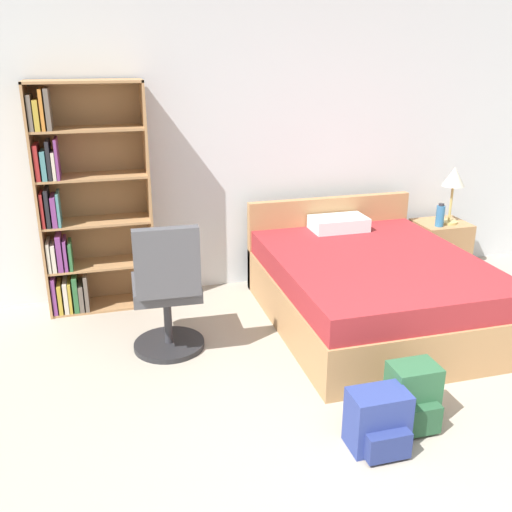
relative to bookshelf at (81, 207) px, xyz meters
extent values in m
cube|color=silver|center=(1.58, 0.22, 0.40)|extent=(9.00, 0.06, 2.60)
cube|color=#AD7F51|center=(-0.32, -0.01, 0.05)|extent=(0.02, 0.34, 1.90)
cube|color=#AD7F51|center=(0.56, -0.01, 0.05)|extent=(0.02, 0.34, 1.90)
cube|color=#936C45|center=(0.12, 0.15, 0.05)|extent=(0.90, 0.01, 1.90)
cube|color=#AD7F51|center=(0.12, -0.01, -0.89)|extent=(0.86, 0.32, 0.02)
cube|color=#7A387F|center=(-0.29, -0.04, -0.72)|extent=(0.03, 0.25, 0.32)
cube|color=gold|center=(-0.24, -0.06, -0.75)|extent=(0.03, 0.22, 0.26)
cube|color=beige|center=(-0.20, -0.05, -0.75)|extent=(0.03, 0.23, 0.27)
cube|color=gold|center=(-0.16, -0.04, -0.75)|extent=(0.02, 0.27, 0.26)
cube|color=#2D6638|center=(-0.12, -0.04, -0.73)|extent=(0.04, 0.26, 0.31)
cube|color=#665B51|center=(-0.07, -0.04, -0.77)|extent=(0.04, 0.25, 0.23)
cube|color=#665B51|center=(-0.03, -0.06, -0.73)|extent=(0.03, 0.23, 0.31)
cube|color=#AD7F51|center=(0.12, -0.01, -0.51)|extent=(0.86, 0.32, 0.02)
cube|color=beige|center=(-0.29, -0.05, -0.38)|extent=(0.03, 0.24, 0.25)
cube|color=beige|center=(-0.25, -0.07, -0.38)|extent=(0.03, 0.20, 0.23)
cube|color=#7A387F|center=(-0.20, -0.04, -0.35)|extent=(0.04, 0.25, 0.30)
cube|color=#7A387F|center=(-0.16, -0.06, -0.37)|extent=(0.03, 0.23, 0.26)
cube|color=#2D6638|center=(-0.12, -0.06, -0.39)|extent=(0.02, 0.22, 0.23)
cube|color=#AD7F51|center=(0.12, -0.01, -0.13)|extent=(0.86, 0.32, 0.02)
cube|color=maroon|center=(-0.29, -0.07, 0.02)|extent=(0.02, 0.20, 0.28)
cube|color=black|center=(-0.25, -0.04, 0.03)|extent=(0.03, 0.25, 0.30)
cube|color=#7A387F|center=(-0.20, -0.06, 0.00)|extent=(0.04, 0.23, 0.25)
cube|color=teal|center=(-0.17, -0.05, 0.01)|extent=(0.02, 0.24, 0.27)
cube|color=#AD7F51|center=(0.12, -0.01, 0.25)|extent=(0.86, 0.32, 0.02)
cube|color=maroon|center=(-0.28, -0.05, 0.40)|extent=(0.03, 0.23, 0.28)
cube|color=teal|center=(-0.24, -0.06, 0.37)|extent=(0.04, 0.22, 0.23)
cube|color=black|center=(-0.20, -0.05, 0.41)|extent=(0.03, 0.25, 0.30)
cube|color=beige|center=(-0.16, -0.07, 0.37)|extent=(0.03, 0.19, 0.22)
cube|color=#7A387F|center=(-0.14, -0.04, 0.42)|extent=(0.02, 0.26, 0.31)
cube|color=#AD7F51|center=(0.12, -0.01, 0.63)|extent=(0.86, 0.32, 0.02)
cube|color=#665B51|center=(-0.28, -0.05, 0.77)|extent=(0.03, 0.23, 0.27)
cube|color=gold|center=(-0.24, -0.08, 0.76)|extent=(0.04, 0.19, 0.23)
cube|color=orange|center=(-0.20, -0.05, 0.79)|extent=(0.03, 0.24, 0.31)
cube|color=#665B51|center=(-0.16, -0.04, 0.80)|extent=(0.03, 0.25, 0.31)
cube|color=#AD7F51|center=(0.12, -0.01, 0.99)|extent=(0.90, 0.34, 0.02)
cube|color=#AD7F51|center=(2.22, -0.93, -0.71)|extent=(1.58, 1.96, 0.38)
cube|color=maroon|center=(2.22, -0.93, -0.42)|extent=(1.55, 1.92, 0.20)
cube|color=#AD7F51|center=(2.22, 0.01, -0.49)|extent=(1.58, 0.08, 0.83)
cube|color=white|center=(2.22, -0.20, -0.26)|extent=(0.50, 0.30, 0.12)
cylinder|color=#232326|center=(0.57, -0.90, -0.88)|extent=(0.53, 0.53, 0.04)
cylinder|color=#333338|center=(0.57, -0.90, -0.66)|extent=(0.06, 0.06, 0.40)
cube|color=#4C4C51|center=(0.57, -0.90, -0.41)|extent=(0.50, 0.50, 0.10)
cube|color=#4C4C51|center=(0.56, -1.18, -0.12)|extent=(0.44, 0.10, 0.49)
cube|color=#AD7F51|center=(3.35, -0.11, -0.63)|extent=(0.48, 0.42, 0.53)
sphere|color=tan|center=(3.35, -0.33, -0.53)|extent=(0.02, 0.02, 0.02)
cylinder|color=tan|center=(3.40, -0.15, -0.36)|extent=(0.17, 0.17, 0.02)
cylinder|color=tan|center=(3.40, -0.15, -0.17)|extent=(0.02, 0.02, 0.35)
cone|color=beige|center=(3.40, -0.15, 0.09)|extent=(0.21, 0.21, 0.18)
cylinder|color=teal|center=(3.25, -0.22, -0.27)|extent=(0.08, 0.08, 0.20)
cylinder|color=#2D2D33|center=(3.25, -0.22, -0.15)|extent=(0.05, 0.05, 0.02)
cube|color=#2D603D|center=(1.85, -2.21, -0.71)|extent=(0.28, 0.20, 0.39)
cube|color=#275234|center=(1.85, -2.35, -0.79)|extent=(0.21, 0.07, 0.18)
cube|color=navy|center=(1.56, -2.35, -0.73)|extent=(0.33, 0.21, 0.35)
cube|color=navy|center=(1.56, -2.50, -0.80)|extent=(0.25, 0.07, 0.16)
camera|label=1|loc=(0.19, -4.77, 1.23)|focal=40.00mm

